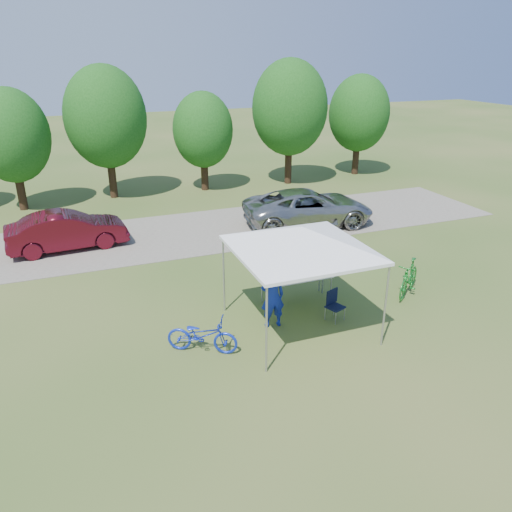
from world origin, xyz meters
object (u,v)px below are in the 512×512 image
(cyclist, at_px, (273,296))
(minivan, at_px, (308,208))
(folding_table, at_px, (297,277))
(bike_blue, at_px, (202,335))
(folding_chair, at_px, (334,303))
(sedan, at_px, (67,231))
(cooler, at_px, (281,272))
(bike_green, at_px, (409,278))

(cyclist, relative_size, minivan, 0.32)
(folding_table, relative_size, minivan, 0.37)
(bike_blue, xyz_separation_m, minivan, (6.45, 7.37, 0.30))
(folding_chair, relative_size, sedan, 0.20)
(sedan, bearing_deg, cyclist, -153.06)
(cyclist, height_order, sedan, cyclist)
(folding_chair, height_order, bike_blue, bike_blue)
(minivan, distance_m, sedan, 9.17)
(folding_table, distance_m, bike_blue, 3.52)
(cyclist, height_order, bike_blue, cyclist)
(folding_table, bearing_deg, cooler, 180.00)
(cyclist, height_order, bike_green, cyclist)
(cooler, height_order, cyclist, cyclist)
(bike_green, bearing_deg, minivan, 141.87)
(minivan, bearing_deg, sedan, 92.14)
(folding_chair, distance_m, sedan, 10.06)
(folding_chair, relative_size, bike_green, 0.47)
(cooler, bearing_deg, bike_green, -11.39)
(bike_green, height_order, minivan, minivan)
(folding_table, relative_size, cyclist, 1.14)
(folding_table, bearing_deg, bike_green, -13.05)
(cyclist, distance_m, bike_blue, 2.10)
(cooler, bearing_deg, folding_table, 0.00)
(bike_blue, bearing_deg, bike_green, -53.23)
(folding_table, bearing_deg, sedan, 131.60)
(minivan, bearing_deg, cooler, 153.83)
(cooler, bearing_deg, sedan, 129.14)
(cooler, height_order, bike_blue, cooler)
(folding_chair, height_order, minivan, minivan)
(folding_chair, bearing_deg, sedan, 108.44)
(cyclist, xyz_separation_m, bike_green, (4.39, 0.27, -0.33))
(folding_table, xyz_separation_m, bike_green, (3.23, -0.75, -0.24))
(bike_green, relative_size, sedan, 0.42)
(sedan, bearing_deg, folding_table, -143.09)
(minivan, relative_size, sedan, 1.28)
(folding_chair, xyz_separation_m, bike_blue, (-3.64, -0.28, -0.03))
(minivan, bearing_deg, bike_blue, 145.54)
(bike_blue, bearing_deg, folding_table, -34.38)
(bike_blue, relative_size, minivan, 0.32)
(bike_green, bearing_deg, sedan, -166.49)
(cooler, xyz_separation_m, sedan, (-5.35, 6.58, -0.28))
(folding_chair, xyz_separation_m, minivan, (2.81, 7.09, 0.27))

